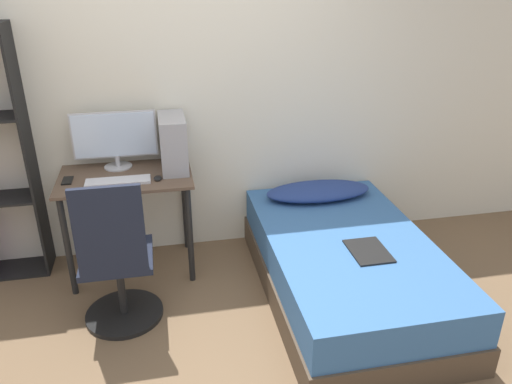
{
  "coord_description": "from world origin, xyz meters",
  "views": [
    {
      "loc": [
        -0.18,
        -2.2,
        2.15
      ],
      "look_at": [
        0.43,
        0.79,
        0.75
      ],
      "focal_mm": 35.0,
      "sensor_mm": 36.0,
      "label": 1
    }
  ],
  "objects_px": {
    "monitor": "(115,138)",
    "pc_tower": "(173,143)",
    "bed": "(346,267)",
    "keyboard": "(118,181)",
    "office_chair": "(118,270)"
  },
  "relations": [
    {
      "from": "monitor",
      "to": "pc_tower",
      "type": "relative_size",
      "value": 1.5
    },
    {
      "from": "bed",
      "to": "keyboard",
      "type": "distance_m",
      "value": 1.69
    },
    {
      "from": "pc_tower",
      "to": "bed",
      "type": "bearing_deg",
      "value": -32.69
    },
    {
      "from": "bed",
      "to": "keyboard",
      "type": "relative_size",
      "value": 4.25
    },
    {
      "from": "bed",
      "to": "monitor",
      "type": "distance_m",
      "value": 1.89
    },
    {
      "from": "monitor",
      "to": "keyboard",
      "type": "bearing_deg",
      "value": -87.57
    },
    {
      "from": "keyboard",
      "to": "pc_tower",
      "type": "bearing_deg",
      "value": 25.91
    },
    {
      "from": "bed",
      "to": "keyboard",
      "type": "xyz_separation_m",
      "value": [
        -1.51,
        0.52,
        0.56
      ]
    },
    {
      "from": "bed",
      "to": "monitor",
      "type": "bearing_deg",
      "value": 151.72
    },
    {
      "from": "monitor",
      "to": "pc_tower",
      "type": "bearing_deg",
      "value": -14.45
    },
    {
      "from": "office_chair",
      "to": "keyboard",
      "type": "bearing_deg",
      "value": 87.64
    },
    {
      "from": "keyboard",
      "to": "office_chair",
      "type": "bearing_deg",
      "value": -92.36
    },
    {
      "from": "office_chair",
      "to": "pc_tower",
      "type": "distance_m",
      "value": 1.01
    },
    {
      "from": "bed",
      "to": "keyboard",
      "type": "bearing_deg",
      "value": 161.0
    },
    {
      "from": "office_chair",
      "to": "monitor",
      "type": "relative_size",
      "value": 1.72
    }
  ]
}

